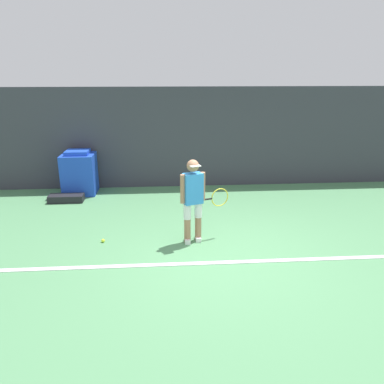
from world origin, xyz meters
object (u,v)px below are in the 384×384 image
(covered_chair, at_px, (79,173))
(equipment_bag, at_px, (66,198))
(tennis_ball, at_px, (103,241))
(tennis_player, at_px, (194,197))

(covered_chair, relative_size, equipment_bag, 1.37)
(covered_chair, distance_m, equipment_bag, 0.84)
(tennis_ball, relative_size, covered_chair, 0.06)
(covered_chair, xyz_separation_m, equipment_bag, (-0.22, -0.67, -0.46))
(tennis_player, relative_size, equipment_bag, 1.89)
(tennis_ball, distance_m, covered_chair, 3.24)
(tennis_ball, bearing_deg, equipment_bag, 117.57)
(tennis_player, distance_m, equipment_bag, 3.88)
(tennis_player, height_order, tennis_ball, tennis_player)
(equipment_bag, bearing_deg, tennis_ball, -62.43)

